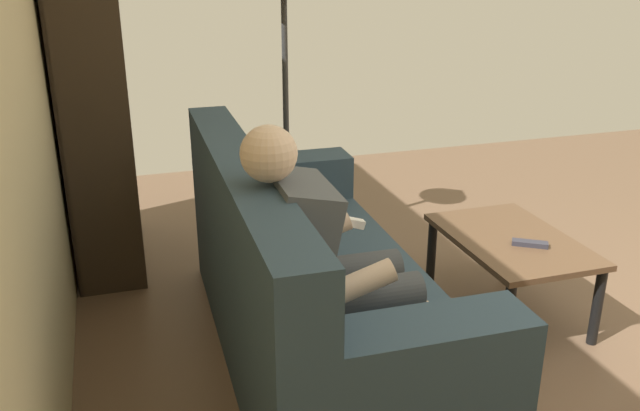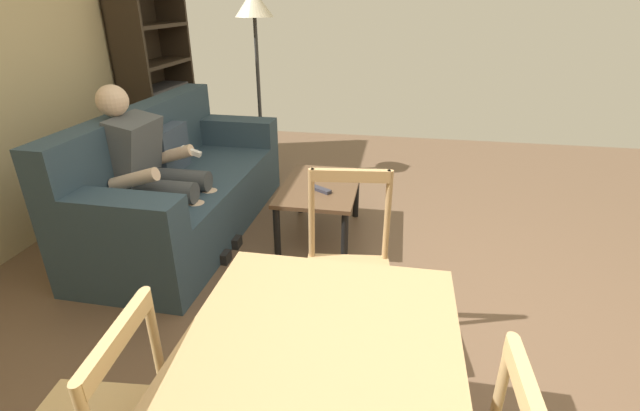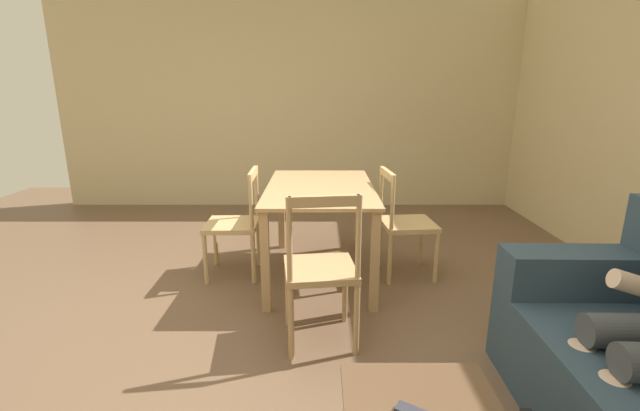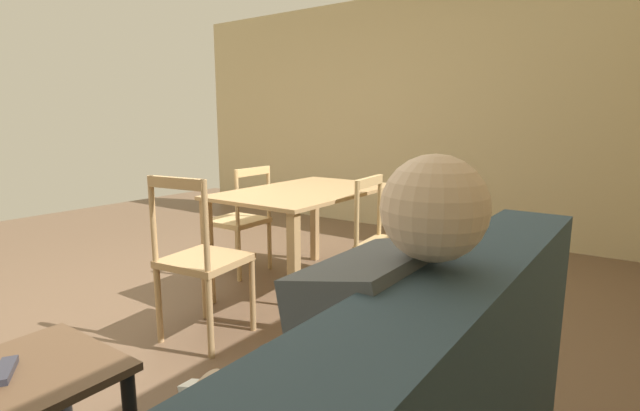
{
  "view_description": "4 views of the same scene",
  "coord_description": "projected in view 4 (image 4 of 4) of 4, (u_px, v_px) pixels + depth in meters",
  "views": [
    {
      "loc": [
        -1.34,
        2.61,
        1.79
      ],
      "look_at": [
        1.25,
        1.8,
        0.75
      ],
      "focal_mm": 37.87,
      "sensor_mm": 36.0,
      "label": 1
    },
    {
      "loc": [
        -1.77,
        0.21,
        1.72
      ],
      "look_at": [
        1.33,
        0.76,
        0.26
      ],
      "focal_mm": 25.23,
      "sensor_mm": 36.0,
      "label": 2
    },
    {
      "loc": [
        2.44,
        0.39,
        1.51
      ],
      "look_at": [
        -0.93,
        0.39,
        0.6
      ],
      "focal_mm": 24.04,
      "sensor_mm": 36.0,
      "label": 3
    },
    {
      "loc": [
        1.78,
        2.41,
        1.26
      ],
      "look_at": [
        0.16,
        1.28,
        0.9
      ],
      "focal_mm": 25.94,
      "sensor_mm": 36.0,
      "label": 4
    }
  ],
  "objects": [
    {
      "name": "dining_table",
      "position": [
        306.0,
        205.0,
        3.43
      ],
      "size": [
        1.37,
        0.85,
        0.76
      ],
      "color": "tan",
      "rests_on": "ground_plane"
    },
    {
      "name": "tv_remote",
      "position": [
        5.0,
        371.0,
        1.54
      ],
      "size": [
        0.13,
        0.17,
        0.02
      ],
      "primitive_type": "cube",
      "rotation": [
        0.0,
        0.0,
        2.57
      ],
      "color": "#2D2D38",
      "rests_on": "coffee_table"
    },
    {
      "name": "dining_chair_near_wall",
      "position": [
        390.0,
        246.0,
        3.07
      ],
      "size": [
        0.46,
        0.46,
        0.89
      ],
      "color": "tan",
      "rests_on": "ground_plane"
    },
    {
      "name": "dining_chair_facing_couch",
      "position": [
        201.0,
        260.0,
        2.64
      ],
      "size": [
        0.47,
        0.47,
        0.97
      ],
      "color": "tan",
      "rests_on": "ground_plane"
    },
    {
      "name": "ground_plane",
      "position": [
        174.0,
        317.0,
        3.02
      ],
      "size": [
        8.48,
        8.48,
        0.0
      ],
      "primitive_type": "plane",
      "color": "brown"
    },
    {
      "name": "wall_side",
      "position": [
        397.0,
        115.0,
        5.39
      ],
      "size": [
        0.12,
        5.93,
        2.66
      ],
      "primitive_type": "cube",
      "color": "#C8B586",
      "rests_on": "ground_plane"
    },
    {
      "name": "person_lounging",
      "position": [
        340.0,
        393.0,
        1.1
      ],
      "size": [
        0.6,
        0.88,
        1.2
      ],
      "color": "#4C5156",
      "rests_on": "ground_plane"
    },
    {
      "name": "dining_chair_by_doorway",
      "position": [
        240.0,
        221.0,
        3.86
      ],
      "size": [
        0.43,
        0.43,
        0.89
      ],
      "color": "tan",
      "rests_on": "ground_plane"
    }
  ]
}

